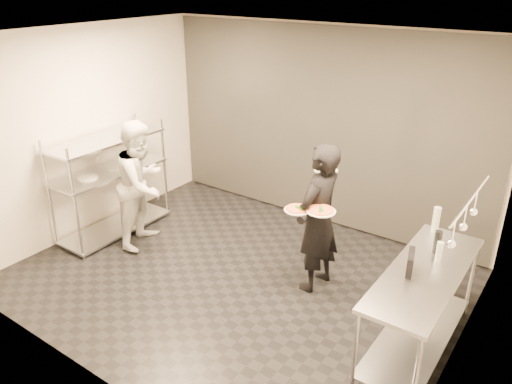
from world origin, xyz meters
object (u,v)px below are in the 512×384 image
Objects in this scene: prep_counter at (421,298)px; waiter at (318,219)px; pizza_plate_near at (297,209)px; pos_monitor at (410,262)px; pass_rack at (110,180)px; bottle_green at (436,219)px; pizza_plate_far at (321,210)px; bottle_dark at (438,242)px; salad_plate at (326,169)px; chef at (142,184)px; bottle_clear at (439,252)px.

waiter is at bearing 161.95° from prep_counter.
pos_monitor reaches higher than pizza_plate_near.
pass_rack is 5.93× the size of bottle_green.
waiter is 0.31m from pizza_plate_far.
pos_monitor is 1.13× the size of bottle_dark.
waiter reaches higher than pizza_plate_near.
salad_plate reaches higher than prep_counter.
waiter is at bearing 123.06° from pizza_plate_far.
pizza_plate_far is 1.15m from pos_monitor.
salad_plate is at bearing -89.65° from chef.
pizza_plate_far reaches higher than pizza_plate_near.
pizza_plate_near is at bearing 172.77° from prep_counter.
prep_counter is at bearing -7.23° from pizza_plate_near.
bottle_green is at bearing -93.67° from chef.
bottle_clear is (1.25, -0.02, -0.07)m from pizza_plate_far.
chef reaches higher than pass_rack.
prep_counter is 1.54m from pizza_plate_near.
bottle_dark is (1.31, -0.07, 0.16)m from waiter.
pizza_plate_near is at bearing -172.98° from bottle_dark.
pass_rack is at bearing -169.08° from bottle_green.
salad_plate reaches higher than pos_monitor.
bottle_green is (-0.05, 0.90, 0.04)m from pos_monitor.
bottle_green is (4.16, 0.80, 0.29)m from pass_rack.
bottle_green is (1.17, 0.36, 0.18)m from waiter.
chef is 3.73m from bottle_dark.
chef is 5.43× the size of pizza_plate_far.
pizza_plate_far is at bearing -66.25° from salad_plate.
pizza_plate_near is (2.86, 0.19, 0.29)m from pass_rack.
prep_counter is 1.75m from salad_plate.
pizza_plate_near is 1.07× the size of pos_monitor.
waiter is (-1.34, 0.44, 0.25)m from prep_counter.
pass_rack is at bearing -166.37° from salad_plate.
chef is (-3.73, 0.03, 0.23)m from prep_counter.
chef is 8.57× the size of bottle_clear.
bottle_dark is (1.45, 0.18, -0.02)m from pizza_plate_near.
pizza_plate_near is (-1.47, 0.19, 0.43)m from prep_counter.
pos_monitor is 0.98× the size of bottle_green.
salad_plate is at bearing 113.75° from pizza_plate_far.
pos_monitor is (3.61, -0.13, 0.16)m from chef.
bottle_dark is at bearing -13.72° from salad_plate.
bottle_dark is (3.71, 0.33, 0.19)m from chef.
pos_monitor is 0.36m from bottle_clear.
chef is 3.65m from bottle_green.
chef is at bearing -174.88° from bottle_dark.
pizza_plate_far is at bearing 4.61° from pass_rack.
bottle_green reaches higher than pizza_plate_near.
chef is 2.47m from salad_plate.
bottle_dark is at bearing 7.02° from pizza_plate_near.
pass_rack is 3.06m from salad_plate.
pizza_plate_near is 1.38m from pos_monitor.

